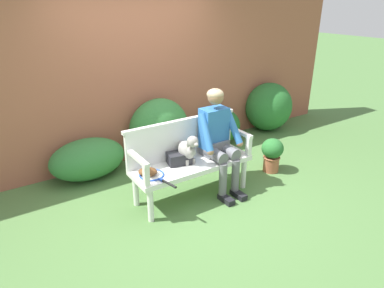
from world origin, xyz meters
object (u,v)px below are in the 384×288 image
sports_bag (179,158)px  potted_plant (272,153)px  dog_on_bench (188,149)px  baseball_glove (148,172)px  person_seated (218,137)px  tennis_racket (153,176)px  garden_bench (192,167)px

sports_bag → potted_plant: sports_bag is taller
dog_on_bench → baseball_glove: (-0.56, -0.01, -0.15)m
baseball_glove → person_seated: bearing=35.8°
tennis_racket → baseball_glove: 0.08m
dog_on_bench → baseball_glove: bearing=-179.3°
dog_on_bench → potted_plant: dog_on_bench is taller
person_seated → baseball_glove: size_ratio=6.12×
person_seated → baseball_glove: bearing=179.0°
sports_bag → dog_on_bench: bearing=-33.6°
person_seated → sports_bag: size_ratio=4.81×
garden_bench → person_seated: 0.50m
garden_bench → potted_plant: potted_plant is taller
person_seated → dog_on_bench: size_ratio=3.42×
person_seated → potted_plant: bearing=-2.4°
baseball_glove → potted_plant: (1.96, -0.06, -0.23)m
person_seated → baseball_glove: (-0.98, 0.02, -0.22)m
potted_plant → garden_bench: bearing=177.6°
sports_bag → person_seated: bearing=-9.5°
person_seated → potted_plant: (0.97, -0.04, -0.46)m
person_seated → sports_bag: bearing=170.5°
sports_bag → garden_bench: bearing=-26.3°
garden_bench → sports_bag: 0.21m
garden_bench → baseball_glove: bearing=179.8°
garden_bench → sports_bag: (-0.14, 0.07, 0.13)m
dog_on_bench → sports_bag: dog_on_bench is taller
garden_bench → baseball_glove: 0.62m
tennis_racket → baseball_glove: (-0.04, 0.06, 0.04)m
tennis_racket → baseball_glove: baseball_glove is taller
tennis_racket → sports_bag: size_ratio=2.07×
baseball_glove → potted_plant: bearing=35.1°
tennis_racket → potted_plant: same height
baseball_glove → sports_bag: sports_bag is taller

